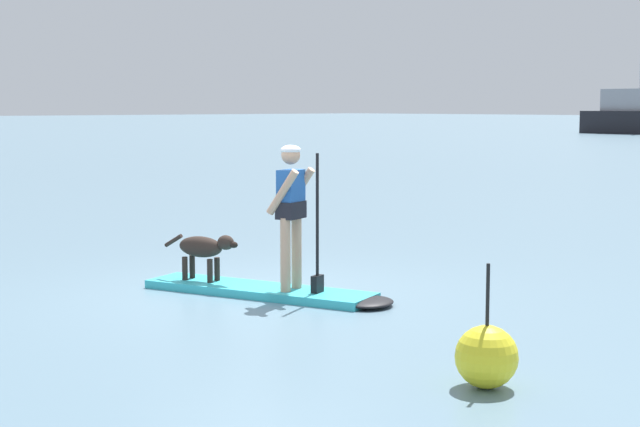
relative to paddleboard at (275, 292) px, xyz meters
The scene contains 6 objects.
ground_plane 0.23m from the paddleboard, 161.13° to the right, with size 400.00×400.00×0.00m, color slate.
paddleboard is the anchor object (origin of this frame).
person_paddler 1.06m from the paddleboard, 18.87° to the left, with size 0.67×0.58×1.70m.
dog 1.11m from the paddleboard, 161.13° to the right, with size 1.05×0.44×0.59m.
moored_boat_far_port 71.61m from the paddleboard, 116.06° to the left, with size 8.07×3.42×9.52m.
marker_buoy 4.17m from the paddleboard, 16.09° to the right, with size 0.51×0.51×1.01m.
Camera 1 is at (8.79, -7.13, 2.25)m, focal length 53.84 mm.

